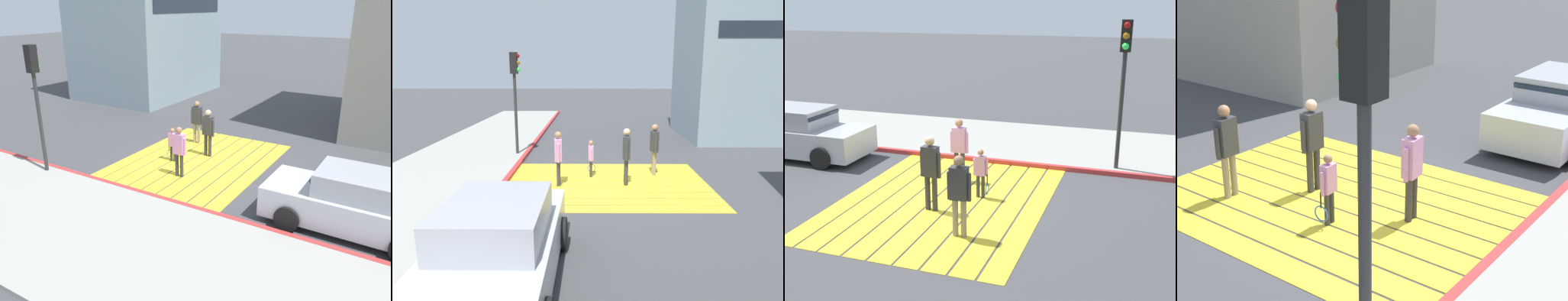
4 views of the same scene
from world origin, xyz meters
TOP-DOWN VIEW (x-y plane):
  - ground_plane at (0.00, 0.00)m, footprint 120.00×120.00m
  - crosswalk_stripes at (0.00, 0.00)m, footprint 6.40×4.90m
  - sidewalk_west at (-5.60, 0.00)m, footprint 4.80×40.00m
  - curb_painted at (-3.25, 0.00)m, footprint 0.16×40.00m
  - building_far_north at (8.50, 8.64)m, footprint 8.00×6.03m
  - car_parked_near_curb at (-2.00, -5.68)m, footprint 2.00×4.31m
  - traffic_light_corner at (-3.58, 3.82)m, footprint 0.39×0.28m
  - pedestrian_adult_lead at (-1.52, -0.18)m, footprint 0.25×0.50m
  - pedestrian_adult_trailing at (0.60, -0.07)m, footprint 0.25×0.52m
  - pedestrian_adult_side at (1.66, 1.04)m, footprint 0.25×0.51m
  - pedestrian_child_with_racket at (-0.50, 0.78)m, footprint 0.28×0.39m

SIDE VIEW (x-z plane):
  - ground_plane at x=0.00m, z-range 0.00..0.00m
  - crosswalk_stripes at x=0.00m, z-range 0.00..0.01m
  - sidewalk_west at x=-5.60m, z-range 0.00..0.12m
  - curb_painted at x=-3.25m, z-range 0.00..0.13m
  - pedestrian_child_with_racket at x=-0.50m, z-range 0.08..1.34m
  - car_parked_near_curb at x=-2.00m, z-range -0.05..1.52m
  - pedestrian_adult_lead at x=-1.52m, z-range 0.14..1.86m
  - pedestrian_adult_side at x=1.66m, z-range 0.15..1.91m
  - pedestrian_adult_trailing at x=0.60m, z-range 0.15..1.94m
  - traffic_light_corner at x=-3.58m, z-range 0.92..5.16m
  - building_far_north at x=8.50m, z-range 0.00..9.65m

